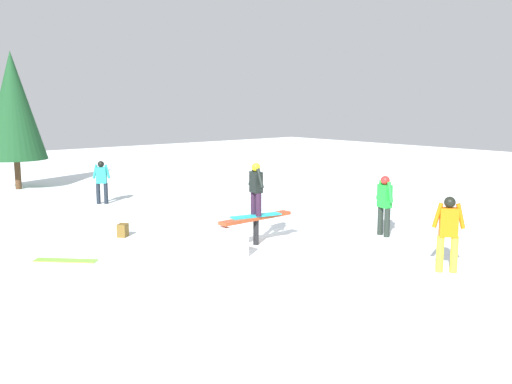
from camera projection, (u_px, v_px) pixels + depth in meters
ground_plane at (256, 245)px, 14.02m from camera, size 60.00×60.00×0.00m
rail_feature at (256, 221)px, 13.93m from camera, size 2.15×0.34×0.71m
snow_kicker_ramp at (197, 245)px, 12.79m from camera, size 1.84×1.55×0.58m
main_rider_on_rail at (256, 190)px, 13.81m from camera, size 1.33×0.71×1.31m
bystander_green at (384, 202)px, 14.81m from camera, size 0.31×0.67×1.58m
bystander_orange at (448, 230)px, 11.63m from camera, size 0.49×0.56×1.58m
bystander_teal at (102, 180)px, 19.45m from camera, size 0.53×0.43×1.48m
loose_snowboard_lime at (65, 261)px, 12.58m from camera, size 1.17×1.19×0.02m
backpack_on_snow at (123, 230)px, 14.81m from camera, size 0.37×0.36×0.34m
pine_tree_far at (13, 106)px, 22.34m from camera, size 2.39×2.39×5.43m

